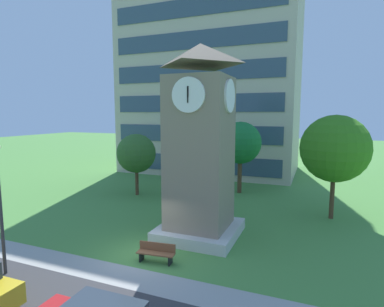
# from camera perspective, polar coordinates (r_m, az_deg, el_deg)

# --- Properties ---
(ground_plane) EXTENTS (160.00, 160.00, 0.00)m
(ground_plane) POSITION_cam_1_polar(r_m,az_deg,el_deg) (16.29, -9.06, -17.87)
(ground_plane) COLOR #4C893D
(kerb_strip) EXTENTS (120.00, 1.60, 0.01)m
(kerb_strip) POSITION_cam_1_polar(r_m,az_deg,el_deg) (14.76, -13.44, -20.78)
(kerb_strip) COLOR #9E9E99
(kerb_strip) RESTS_ON ground
(office_building) EXTENTS (19.95, 11.71, 25.60)m
(office_building) POSITION_cam_1_polar(r_m,az_deg,el_deg) (38.82, 3.66, 16.00)
(office_building) COLOR beige
(office_building) RESTS_ON ground
(clock_tower) EXTENTS (4.30, 4.30, 10.61)m
(clock_tower) POSITION_cam_1_polar(r_m,az_deg,el_deg) (17.18, 1.46, 0.08)
(clock_tower) COLOR gray
(clock_tower) RESTS_ON ground
(park_bench) EXTENTS (1.84, 0.68, 0.88)m
(park_bench) POSITION_cam_1_polar(r_m,az_deg,el_deg) (15.35, -6.57, -17.57)
(park_bench) COLOR brown
(park_bench) RESTS_ON ground
(tree_by_building) EXTENTS (3.65, 3.65, 6.25)m
(tree_by_building) POSITION_cam_1_polar(r_m,az_deg,el_deg) (27.26, 8.84, 1.91)
(tree_by_building) COLOR #513823
(tree_by_building) RESTS_ON ground
(tree_streetside) EXTENTS (4.37, 4.37, 6.86)m
(tree_streetside) POSITION_cam_1_polar(r_m,az_deg,el_deg) (22.12, 24.72, 0.81)
(tree_streetside) COLOR #513823
(tree_streetside) RESTS_ON ground
(tree_near_tower) EXTENTS (3.30, 3.30, 5.24)m
(tree_near_tower) POSITION_cam_1_polar(r_m,az_deg,el_deg) (26.70, -10.18, 0.01)
(tree_near_tower) COLOR #513823
(tree_near_tower) RESTS_ON ground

